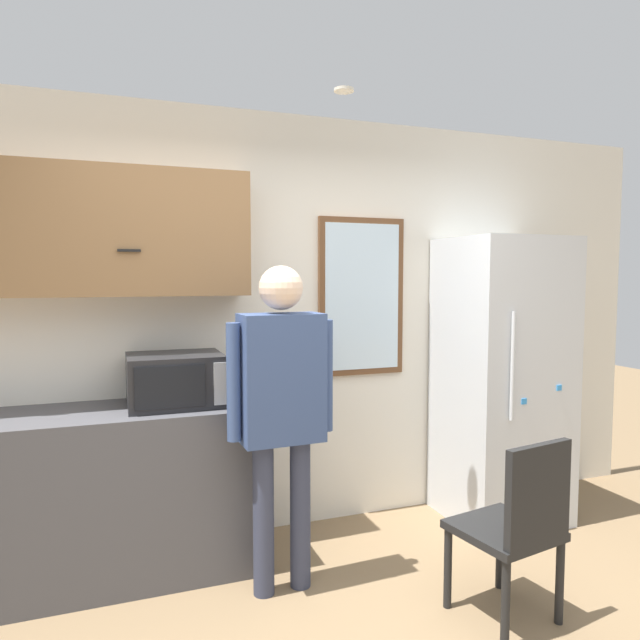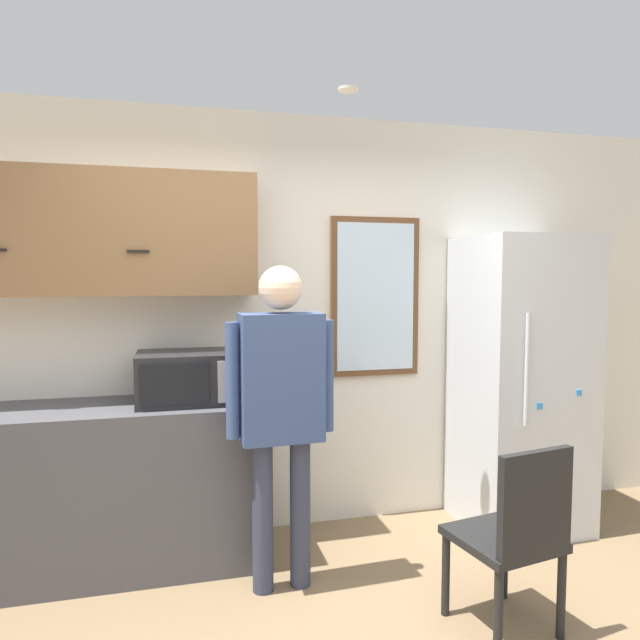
{
  "view_description": "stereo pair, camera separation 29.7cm",
  "coord_description": "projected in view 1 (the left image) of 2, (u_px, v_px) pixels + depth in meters",
  "views": [
    {
      "loc": [
        -0.91,
        -1.85,
        1.66
      ],
      "look_at": [
        0.11,
        0.94,
        1.44
      ],
      "focal_mm": 32.0,
      "sensor_mm": 36.0,
      "label": 1
    },
    {
      "loc": [
        -0.62,
        -1.93,
        1.66
      ],
      "look_at": [
        0.11,
        0.94,
        1.44
      ],
      "focal_mm": 32.0,
      "sensor_mm": 36.0,
      "label": 2
    }
  ],
  "objects": [
    {
      "name": "ceiling_light",
      "position": [
        344.0,
        90.0,
        3.11
      ],
      "size": [
        0.11,
        0.11,
        0.01
      ],
      "color": "white"
    },
    {
      "name": "person",
      "position": [
        281.0,
        395.0,
        2.95
      ],
      "size": [
        0.58,
        0.24,
        1.72
      ],
      "rotation": [
        0.0,
        0.0,
        0.04
      ],
      "color": "#33384C",
      "rests_on": "ground_plane"
    },
    {
      "name": "window",
      "position": [
        361.0,
        297.0,
        3.87
      ],
      "size": [
        0.62,
        0.05,
        1.07
      ],
      "color": "brown"
    },
    {
      "name": "chair",
      "position": [
        517.0,
        523.0,
        2.7
      ],
      "size": [
        0.5,
        0.5,
        0.91
      ],
      "rotation": [
        0.0,
        0.0,
        3.32
      ],
      "color": "black",
      "rests_on": "ground_plane"
    },
    {
      "name": "back_wall",
      "position": [
        261.0,
        325.0,
        3.69
      ],
      "size": [
        6.0,
        0.06,
        2.7
      ],
      "color": "silver",
      "rests_on": "ground_plane"
    },
    {
      "name": "counter",
      "position": [
        65.0,
        500.0,
        3.05
      ],
      "size": [
        2.06,
        0.59,
        0.94
      ],
      "color": "#4C4C51",
      "rests_on": "ground_plane"
    },
    {
      "name": "refrigerator",
      "position": [
        501.0,
        379.0,
        3.9
      ],
      "size": [
        0.74,
        0.72,
        1.92
      ],
      "color": "silver",
      "rests_on": "ground_plane"
    },
    {
      "name": "microwave",
      "position": [
        175.0,
        380.0,
        3.21
      ],
      "size": [
        0.52,
        0.43,
        0.29
      ],
      "color": "#232326",
      "rests_on": "counter"
    },
    {
      "name": "upper_cabinets",
      "position": [
        58.0,
        231.0,
        3.07
      ],
      "size": [
        2.06,
        0.33,
        0.71
      ],
      "color": "olive"
    }
  ]
}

